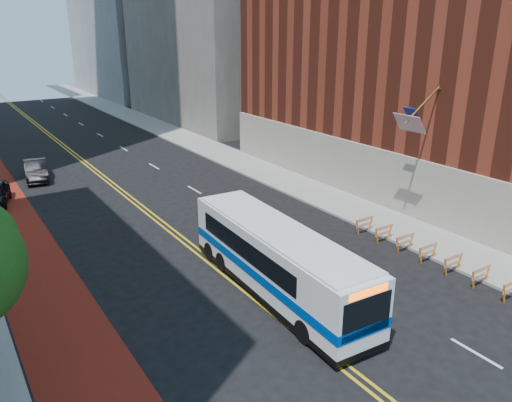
{
  "coord_description": "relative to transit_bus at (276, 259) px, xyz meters",
  "views": [
    {
      "loc": [
        -11.1,
        -10.82,
        11.91
      ],
      "look_at": [
        1.24,
        8.0,
        3.94
      ],
      "focal_mm": 35.0,
      "sensor_mm": 36.0,
      "label": 1
    }
  ],
  "objects": [
    {
      "name": "ground",
      "position": [
        -1.07,
        -6.05,
        -1.71
      ],
      "size": [
        160.0,
        160.0,
        0.0
      ],
      "primitive_type": "plane",
      "color": "black",
      "rests_on": "ground"
    },
    {
      "name": "sidewalk_right",
      "position": [
        10.93,
        23.95,
        -1.64
      ],
      "size": [
        4.0,
        140.0,
        0.15
      ],
      "primitive_type": "cube",
      "color": "gray",
      "rests_on": "ground"
    },
    {
      "name": "center_line_inner",
      "position": [
        -1.25,
        23.95,
        -1.71
      ],
      "size": [
        0.14,
        140.0,
        0.01
      ],
      "primitive_type": "cube",
      "color": "gold",
      "rests_on": "ground"
    },
    {
      "name": "center_line_outer",
      "position": [
        -0.89,
        23.95,
        -1.71
      ],
      "size": [
        0.14,
        140.0,
        0.01
      ],
      "primitive_type": "cube",
      "color": "gold",
      "rests_on": "ground"
    },
    {
      "name": "lane_dashes",
      "position": [
        3.73,
        31.95,
        -1.7
      ],
      "size": [
        0.14,
        98.2,
        0.01
      ],
      "color": "silver",
      "rests_on": "ground"
    },
    {
      "name": "brick_building",
      "position": [
        20.86,
        5.95,
        9.25
      ],
      "size": [
        18.73,
        36.0,
        22.0
      ],
      "color": "maroon",
      "rests_on": "ground"
    },
    {
      "name": "construction_barriers",
      "position": [
        8.53,
        -2.63,
        -1.04
      ],
      "size": [
        1.42,
        10.91,
        1.0
      ],
      "color": "orange",
      "rests_on": "ground"
    },
    {
      "name": "transit_bus",
      "position": [
        0.0,
        0.0,
        0.0
      ],
      "size": [
        3.2,
        12.04,
        3.28
      ],
      "rotation": [
        0.0,
        0.0,
        -0.05
      ],
      "color": "white",
      "rests_on": "ground"
    },
    {
      "name": "car_b",
      "position": [
        -5.77,
        25.4,
        -0.93
      ],
      "size": [
        2.28,
        4.93,
        1.56
      ],
      "primitive_type": "imported",
      "rotation": [
        0.0,
        0.0,
        -0.14
      ],
      "color": "black",
      "rests_on": "ground"
    }
  ]
}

